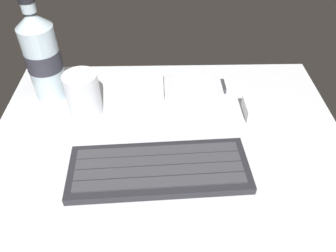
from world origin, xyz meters
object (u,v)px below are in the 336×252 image
at_px(keyboard, 159,169).
at_px(juice_cup, 84,96).
at_px(handheld_device, 194,87).
at_px(charger_block, 263,109).
at_px(water_bottle, 43,56).

bearing_deg(keyboard, juice_cup, 132.28).
bearing_deg(keyboard, handheld_device, 71.91).
xyz_separation_m(handheld_device, juice_cup, (-0.21, -0.07, 0.03)).
bearing_deg(keyboard, charger_block, 35.29).
relative_size(juice_cup, water_bottle, 0.41).
distance_m(handheld_device, charger_block, 0.15).
xyz_separation_m(handheld_device, water_bottle, (-0.29, -0.01, 0.08)).
distance_m(keyboard, water_bottle, 0.32).
bearing_deg(handheld_device, juice_cup, -162.37).
relative_size(keyboard, juice_cup, 3.47).
height_order(keyboard, juice_cup, juice_cup).
height_order(keyboard, charger_block, charger_block).
relative_size(keyboard, charger_block, 4.22).
height_order(handheld_device, water_bottle, water_bottle).
bearing_deg(keyboard, water_bottle, 135.80).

